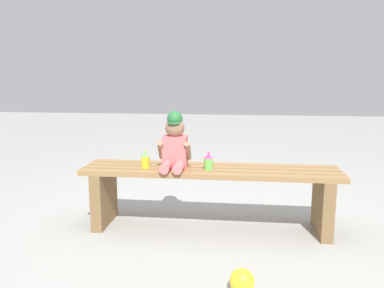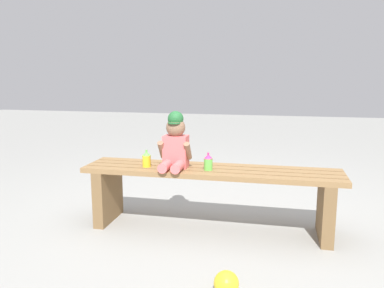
% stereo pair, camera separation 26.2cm
% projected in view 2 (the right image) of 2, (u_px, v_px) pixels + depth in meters
% --- Properties ---
extents(ground_plane, '(16.00, 16.00, 0.00)m').
position_uv_depth(ground_plane, '(210.00, 228.00, 2.82)').
color(ground_plane, '#999993').
extents(park_bench, '(1.83, 0.38, 0.45)m').
position_uv_depth(park_bench, '(211.00, 187.00, 2.77)').
color(park_bench, olive).
rests_on(park_bench, ground_plane).
extents(child_figure, '(0.23, 0.27, 0.40)m').
position_uv_depth(child_figure, '(175.00, 143.00, 2.73)').
color(child_figure, '#E56666').
rests_on(child_figure, park_bench).
extents(sippy_cup_left, '(0.06, 0.06, 0.12)m').
position_uv_depth(sippy_cup_left, '(147.00, 159.00, 2.78)').
color(sippy_cup_left, yellow).
rests_on(sippy_cup_left, park_bench).
extents(sippy_cup_right, '(0.06, 0.06, 0.12)m').
position_uv_depth(sippy_cup_right, '(208.00, 162.00, 2.68)').
color(sippy_cup_right, '#66CC4C').
rests_on(sippy_cup_right, park_bench).
extents(toy_ball, '(0.13, 0.13, 0.13)m').
position_uv_depth(toy_ball, '(226.00, 283.00, 1.96)').
color(toy_ball, yellow).
rests_on(toy_ball, ground_plane).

